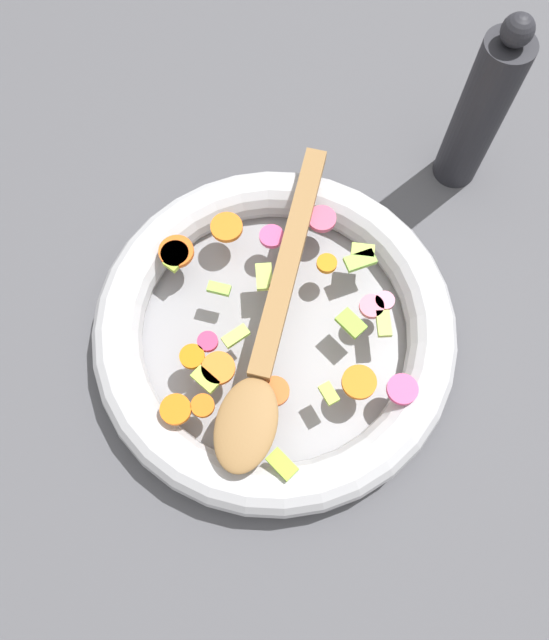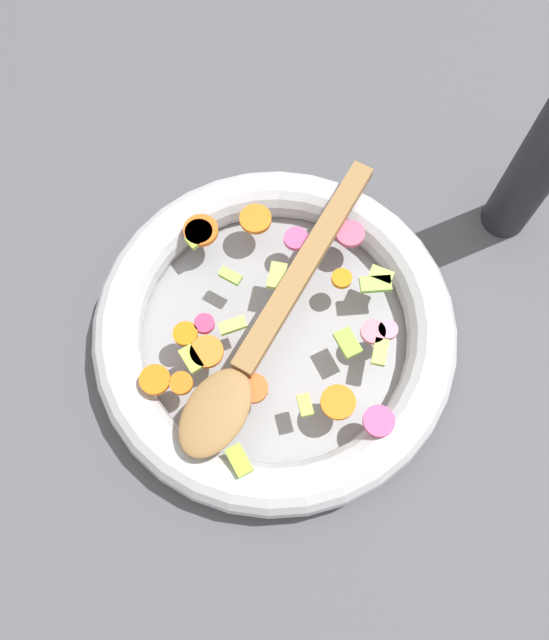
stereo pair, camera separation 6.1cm
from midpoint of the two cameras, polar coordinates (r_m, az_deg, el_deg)
name	(u,v)px [view 2 (the right image)]	position (r m, az deg, el deg)	size (l,w,h in m)	color
ground_plane	(274,337)	(0.66, 2.64, -1.92)	(4.00, 4.00, 0.00)	#4C4C51
skillet	(274,330)	(0.64, 2.72, -1.26)	(0.37, 0.37, 0.05)	gray
chopped_vegetables	(271,313)	(0.61, 2.54, 0.29)	(0.28, 0.29, 0.01)	orange
wooden_spoon	(265,330)	(0.59, 2.08, -1.33)	(0.07, 0.35, 0.01)	olive
pepper_mill	(538,166)	(0.69, 25.33, 12.32)	(0.05, 0.05, 0.22)	#232328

